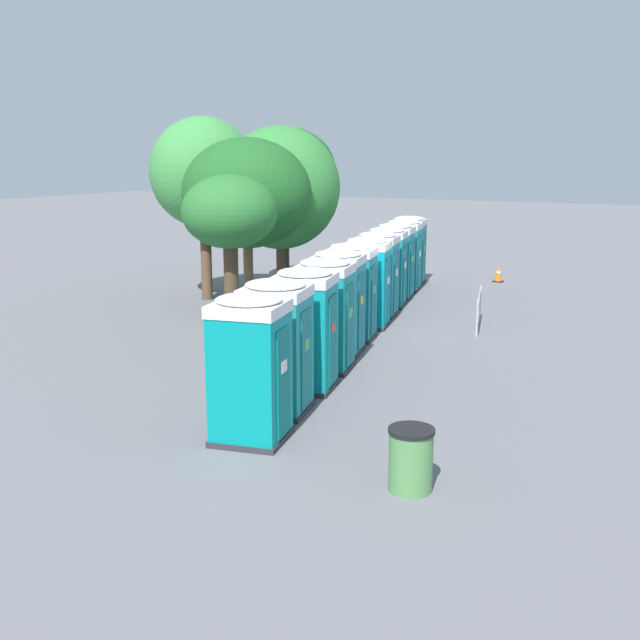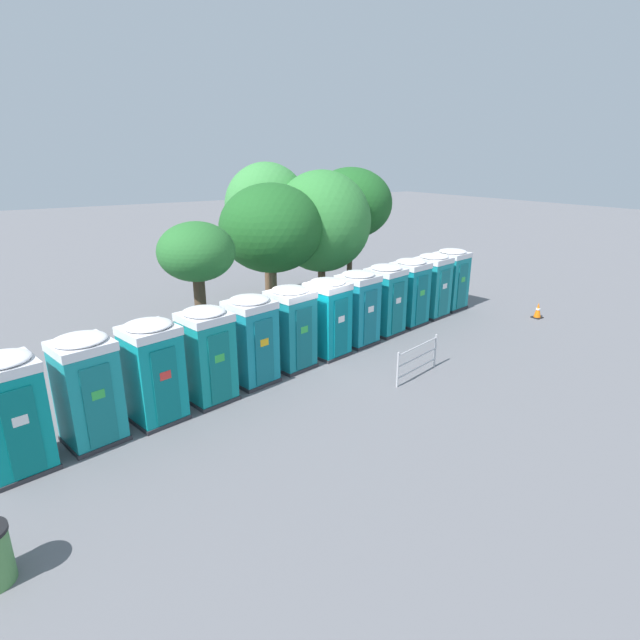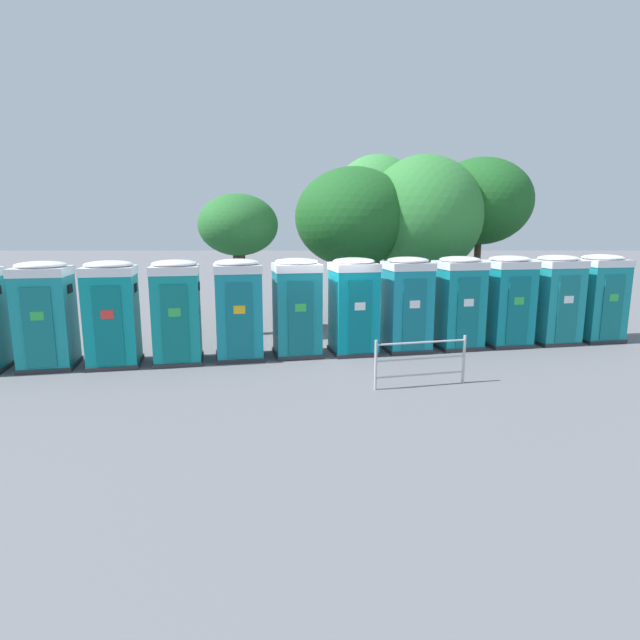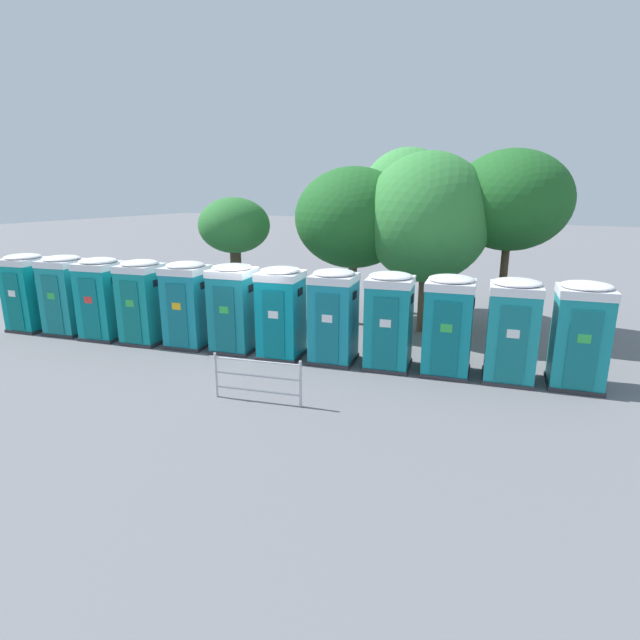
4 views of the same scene
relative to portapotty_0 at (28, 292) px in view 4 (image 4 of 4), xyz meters
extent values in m
plane|color=slate|center=(8.03, 1.89, -1.28)|extent=(120.00, 120.00, 0.00)
cube|color=#2D2D33|center=(0.00, 0.01, -1.23)|extent=(1.37, 1.40, 0.10)
cube|color=#078A8B|center=(0.00, 0.01, -0.13)|extent=(1.31, 1.34, 2.10)
cube|color=#076C6C|center=(0.12, -0.57, -0.21)|extent=(0.60, 0.15, 1.85)
cube|color=white|center=(0.12, -0.58, 0.07)|extent=(0.28, 0.06, 0.20)
cube|color=black|center=(0.55, 0.12, 0.60)|extent=(0.10, 0.36, 0.20)
cube|color=white|center=(0.00, 0.01, 1.02)|extent=(1.35, 1.38, 0.20)
ellipsoid|color=white|center=(0.00, 0.01, 1.17)|extent=(1.28, 1.31, 0.18)
cube|color=#2D2D33|center=(1.46, 0.37, -1.23)|extent=(1.43, 1.43, 0.10)
cube|color=teal|center=(1.46, 0.37, -0.13)|extent=(1.36, 1.36, 2.10)
cube|color=#116D72|center=(1.58, -0.21, -0.21)|extent=(0.62, 0.16, 1.85)
cube|color=green|center=(1.58, -0.22, 0.07)|extent=(0.28, 0.07, 0.20)
cube|color=black|center=(2.03, 0.49, 0.60)|extent=(0.10, 0.36, 0.20)
cube|color=white|center=(1.46, 0.37, 1.02)|extent=(1.40, 1.40, 0.20)
ellipsoid|color=white|center=(1.46, 0.37, 1.17)|extent=(1.34, 1.33, 0.18)
cube|color=#2D2D33|center=(2.95, 0.56, -1.23)|extent=(1.43, 1.43, 0.10)
cube|color=#0C8D92|center=(2.95, 0.56, -0.13)|extent=(1.36, 1.36, 2.10)
cube|color=#096E71|center=(3.07, -0.01, -0.21)|extent=(0.62, 0.17, 1.85)
cube|color=red|center=(3.08, -0.02, 0.07)|extent=(0.27, 0.07, 0.20)
cube|color=black|center=(3.51, 0.69, 0.60)|extent=(0.10, 0.36, 0.20)
cube|color=white|center=(2.95, 0.56, 1.02)|extent=(1.40, 1.40, 0.20)
ellipsoid|color=white|center=(2.95, 0.56, 1.17)|extent=(1.33, 1.33, 0.18)
cube|color=#2D2D33|center=(4.42, 0.86, -1.23)|extent=(1.37, 1.40, 0.10)
cube|color=#108A8A|center=(4.42, 0.86, -0.13)|extent=(1.30, 1.33, 2.10)
cube|color=#0C6C6C|center=(4.53, 0.28, -0.21)|extent=(0.60, 0.15, 1.85)
cube|color=green|center=(4.53, 0.27, 0.07)|extent=(0.28, 0.06, 0.20)
cube|color=black|center=(4.97, 0.97, 0.60)|extent=(0.09, 0.36, 0.20)
cube|color=white|center=(4.42, 0.86, 1.02)|extent=(1.34, 1.37, 0.20)
ellipsoid|color=white|center=(4.42, 0.86, 1.17)|extent=(1.28, 1.31, 0.18)
cube|color=#2D2D33|center=(5.87, 1.24, -1.23)|extent=(1.41, 1.42, 0.10)
cube|color=teal|center=(5.87, 1.24, -0.13)|extent=(1.34, 1.35, 2.10)
cube|color=#106876|center=(5.99, 0.67, -0.21)|extent=(0.62, 0.16, 1.85)
cube|color=yellow|center=(5.99, 0.65, 0.07)|extent=(0.28, 0.07, 0.20)
cube|color=black|center=(6.43, 1.36, 0.60)|extent=(0.10, 0.36, 0.20)
cube|color=white|center=(5.87, 1.24, 1.02)|extent=(1.38, 1.39, 0.20)
ellipsoid|color=white|center=(5.87, 1.24, 1.17)|extent=(1.32, 1.32, 0.18)
cube|color=#2D2D33|center=(7.34, 1.55, -1.23)|extent=(1.42, 1.42, 0.10)
cube|color=#137E8A|center=(7.34, 1.55, -0.13)|extent=(1.35, 1.35, 2.10)
cube|color=#0F626C|center=(7.46, 0.98, -0.21)|extent=(0.62, 0.16, 1.85)
cube|color=green|center=(7.46, 0.96, 0.07)|extent=(0.28, 0.07, 0.20)
cube|color=black|center=(7.90, 1.67, 0.60)|extent=(0.10, 0.36, 0.20)
cube|color=white|center=(7.34, 1.55, 1.02)|extent=(1.39, 1.39, 0.20)
ellipsoid|color=white|center=(7.34, 1.55, 1.17)|extent=(1.32, 1.33, 0.18)
cube|color=#2D2D33|center=(8.82, 1.77, -1.23)|extent=(1.39, 1.42, 0.10)
cube|color=#078A9A|center=(8.82, 1.77, -0.13)|extent=(1.32, 1.35, 2.10)
cube|color=#076C78|center=(8.95, 1.19, -0.21)|extent=(0.60, 0.16, 1.85)
cube|color=white|center=(8.95, 1.18, 0.07)|extent=(0.28, 0.07, 0.20)
cube|color=black|center=(9.37, 1.89, 0.60)|extent=(0.10, 0.36, 0.20)
cube|color=white|center=(8.82, 1.77, 1.02)|extent=(1.36, 1.39, 0.20)
ellipsoid|color=white|center=(8.82, 1.77, 1.17)|extent=(1.29, 1.32, 0.18)
cube|color=#2D2D33|center=(10.29, 2.10, -1.23)|extent=(1.39, 1.40, 0.10)
cube|color=teal|center=(10.29, 2.10, -0.13)|extent=(1.32, 1.33, 2.10)
cube|color=#106979|center=(10.40, 1.53, -0.21)|extent=(0.61, 0.15, 1.85)
cube|color=white|center=(10.40, 1.51, 0.07)|extent=(0.28, 0.06, 0.20)
cube|color=black|center=(10.85, 2.21, 0.60)|extent=(0.09, 0.36, 0.20)
cube|color=white|center=(10.29, 2.10, 1.02)|extent=(1.36, 1.37, 0.20)
ellipsoid|color=white|center=(10.29, 2.10, 1.17)|extent=(1.29, 1.31, 0.18)
cube|color=#2D2D33|center=(11.76, 2.40, -1.23)|extent=(1.41, 1.42, 0.10)
cube|color=teal|center=(11.76, 2.40, -0.13)|extent=(1.34, 1.35, 2.10)
cube|color=#0D6870|center=(11.88, 1.82, -0.21)|extent=(0.61, 0.16, 1.85)
cube|color=white|center=(11.88, 1.81, 0.07)|extent=(0.28, 0.07, 0.20)
cube|color=black|center=(12.32, 2.52, 0.60)|extent=(0.10, 0.36, 0.20)
cube|color=white|center=(11.76, 2.40, 1.02)|extent=(1.38, 1.39, 0.20)
ellipsoid|color=white|center=(11.76, 2.40, 1.17)|extent=(1.32, 1.33, 0.18)
cube|color=#2D2D33|center=(13.23, 2.70, -1.23)|extent=(1.39, 1.39, 0.10)
cube|color=#0E8390|center=(13.23, 2.70, -0.13)|extent=(1.33, 1.33, 2.10)
cube|color=#0B6671|center=(13.33, 2.12, -0.21)|extent=(0.62, 0.14, 1.85)
cube|color=green|center=(13.33, 2.10, 0.07)|extent=(0.28, 0.06, 0.20)
cube|color=black|center=(13.80, 2.80, 0.60)|extent=(0.09, 0.36, 0.20)
cube|color=white|center=(13.23, 2.70, 1.02)|extent=(1.37, 1.37, 0.20)
ellipsoid|color=white|center=(13.23, 2.70, 1.17)|extent=(1.30, 1.30, 0.18)
cube|color=#2D2D33|center=(14.70, 2.97, -1.23)|extent=(1.40, 1.40, 0.10)
cube|color=teal|center=(14.70, 2.97, -0.13)|extent=(1.34, 1.33, 2.10)
cube|color=#126D74|center=(14.81, 2.39, -0.21)|extent=(0.62, 0.15, 1.85)
cube|color=white|center=(14.81, 2.37, 0.07)|extent=(0.28, 0.06, 0.20)
cube|color=black|center=(15.27, 3.08, 0.60)|extent=(0.09, 0.36, 0.20)
cube|color=white|center=(14.70, 2.97, 1.02)|extent=(1.38, 1.37, 0.20)
ellipsoid|color=white|center=(14.70, 2.97, 1.17)|extent=(1.31, 1.31, 0.18)
cube|color=#2D2D33|center=(16.16, 3.33, -1.23)|extent=(1.40, 1.39, 0.10)
cube|color=teal|center=(16.16, 3.33, -0.13)|extent=(1.34, 1.32, 2.10)
cube|color=#106B71|center=(16.26, 2.75, -0.21)|extent=(0.63, 0.14, 1.85)
cube|color=green|center=(16.26, 2.73, 0.07)|extent=(0.28, 0.06, 0.20)
cube|color=black|center=(16.74, 3.43, 0.60)|extent=(0.09, 0.36, 0.20)
cube|color=white|center=(16.16, 3.33, 1.02)|extent=(1.38, 1.36, 0.20)
ellipsoid|color=white|center=(16.16, 3.33, 1.17)|extent=(1.31, 1.30, 0.18)
cylinder|color=#4C3826|center=(5.47, 4.07, 0.16)|extent=(0.37, 0.37, 2.88)
ellipsoid|color=#286B2D|center=(5.47, 4.07, 2.10)|extent=(2.40, 2.40, 1.85)
cylinder|color=#4C3826|center=(13.74, 7.24, 0.41)|extent=(0.25, 0.25, 3.38)
ellipsoid|color=#1E5B23|center=(13.74, 7.24, 2.95)|extent=(3.66, 3.66, 3.08)
cylinder|color=brown|center=(11.48, 6.13, 0.01)|extent=(0.31, 0.31, 2.58)
ellipsoid|color=#337F38|center=(11.48, 6.13, 2.41)|extent=(3.97, 3.97, 4.04)
cylinder|color=brown|center=(10.09, 8.20, 0.33)|extent=(0.36, 0.36, 3.22)
ellipsoid|color=#3D8C42|center=(10.09, 8.20, 2.93)|extent=(3.48, 3.48, 3.58)
cylinder|color=brown|center=(9.05, 5.87, 0.08)|extent=(0.30, 0.30, 2.73)
ellipsoid|color=#1E5B23|center=(9.05, 5.87, 2.36)|extent=(3.91, 3.91, 3.31)
cylinder|color=#B7B7BC|center=(9.09, -1.34, -0.76)|extent=(0.06, 0.06, 1.05)
cylinder|color=#B7B7BC|center=(11.03, -0.87, -0.76)|extent=(0.06, 0.06, 1.05)
cylinder|color=#B7B7BC|center=(10.06, -1.10, -0.33)|extent=(1.95, 0.51, 0.04)
cylinder|color=#B7B7BC|center=(10.06, -1.10, -0.68)|extent=(1.95, 0.51, 0.04)
cylinder|color=#B7B7BC|center=(10.06, -1.10, -1.03)|extent=(1.95, 0.51, 0.04)
camera|label=1|loc=(-10.18, -6.60, 3.50)|focal=42.00mm
camera|label=2|loc=(0.28, -10.83, 4.87)|focal=28.00mm
camera|label=3|loc=(7.94, -11.23, 2.03)|focal=28.00mm
camera|label=4|loc=(16.25, -9.42, 3.34)|focal=28.00mm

